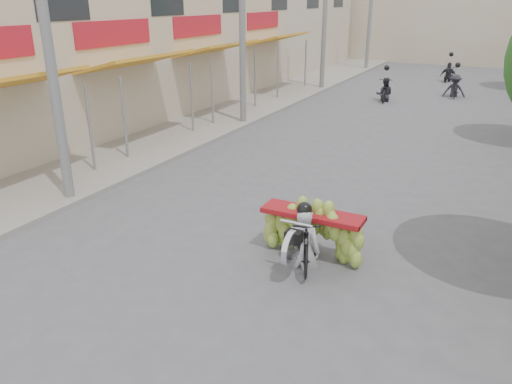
# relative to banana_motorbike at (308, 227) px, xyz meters

# --- Properties ---
(ground) EXTENTS (120.00, 120.00, 0.00)m
(ground) POSITION_rel_banana_motorbike_xyz_m (-0.93, -2.82, -0.71)
(ground) COLOR #55565B
(ground) RESTS_ON ground
(sidewalk_left) EXTENTS (4.00, 60.00, 0.12)m
(sidewalk_left) POSITION_rel_banana_motorbike_xyz_m (-7.93, 12.18, -0.65)
(sidewalk_left) COLOR gray
(sidewalk_left) RESTS_ON ground
(shophouse_row_left) EXTENTS (9.77, 40.00, 6.00)m
(shophouse_row_left) POSITION_rel_banana_motorbike_xyz_m (-12.92, 11.16, 2.29)
(shophouse_row_left) COLOR #C4B49B
(shophouse_row_left) RESTS_ON ground
(far_building) EXTENTS (20.00, 6.00, 7.00)m
(far_building) POSITION_rel_banana_motorbike_xyz_m (-0.93, 35.18, 2.79)
(far_building) COLOR #C4B49B
(far_building) RESTS_ON ground
(utility_pole_near) EXTENTS (0.60, 0.24, 8.00)m
(utility_pole_near) POSITION_rel_banana_motorbike_xyz_m (-6.33, 0.18, 3.31)
(utility_pole_near) COLOR slate
(utility_pole_near) RESTS_ON ground
(utility_pole_mid) EXTENTS (0.60, 0.24, 8.00)m
(utility_pole_mid) POSITION_rel_banana_motorbike_xyz_m (-6.33, 9.18, 3.31)
(utility_pole_mid) COLOR slate
(utility_pole_mid) RESTS_ON ground
(utility_pole_far) EXTENTS (0.60, 0.24, 8.00)m
(utility_pole_far) POSITION_rel_banana_motorbike_xyz_m (-6.33, 18.18, 3.31)
(utility_pole_far) COLOR slate
(utility_pole_far) RESTS_ON ground
(utility_pole_back) EXTENTS (0.60, 0.24, 8.00)m
(utility_pole_back) POSITION_rel_banana_motorbike_xyz_m (-6.33, 27.18, 3.31)
(utility_pole_back) COLOR slate
(utility_pole_back) RESTS_ON ground
(banana_motorbike) EXTENTS (2.20, 1.87, 2.15)m
(banana_motorbike) POSITION_rel_banana_motorbike_xyz_m (0.00, 0.00, 0.00)
(banana_motorbike) COLOR black
(banana_motorbike) RESTS_ON ground
(bg_motorbike_a) EXTENTS (0.93, 1.80, 1.95)m
(bg_motorbike_a) POSITION_rel_banana_motorbike_xyz_m (-2.48, 16.40, 0.02)
(bg_motorbike_a) COLOR black
(bg_motorbike_a) RESTS_ON ground
(bg_motorbike_b) EXTENTS (1.13, 1.83, 1.95)m
(bg_motorbike_b) POSITION_rel_banana_motorbike_xyz_m (0.40, 19.04, 0.12)
(bg_motorbike_b) COLOR black
(bg_motorbike_b) RESTS_ON ground
(bg_motorbike_c) EXTENTS (1.04, 1.53, 1.95)m
(bg_motorbike_c) POSITION_rel_banana_motorbike_xyz_m (-0.53, 24.12, 0.11)
(bg_motorbike_c) COLOR black
(bg_motorbike_c) RESTS_ON ground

